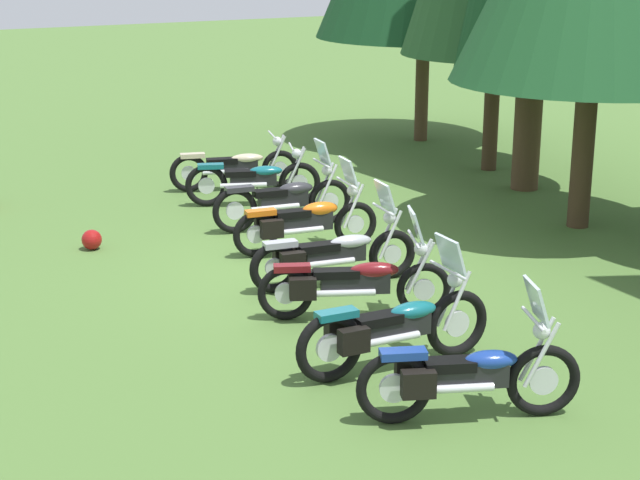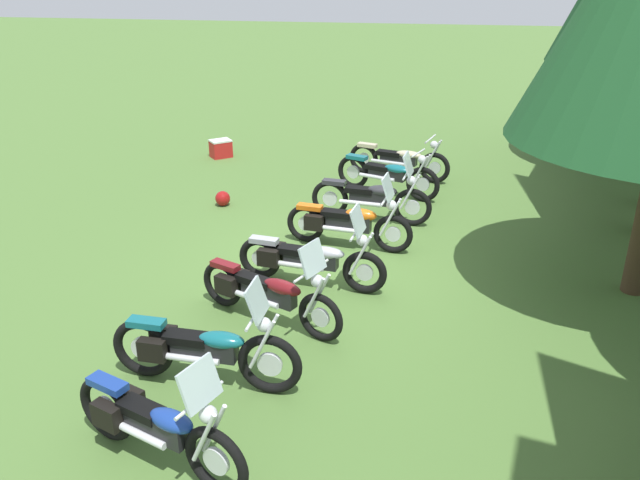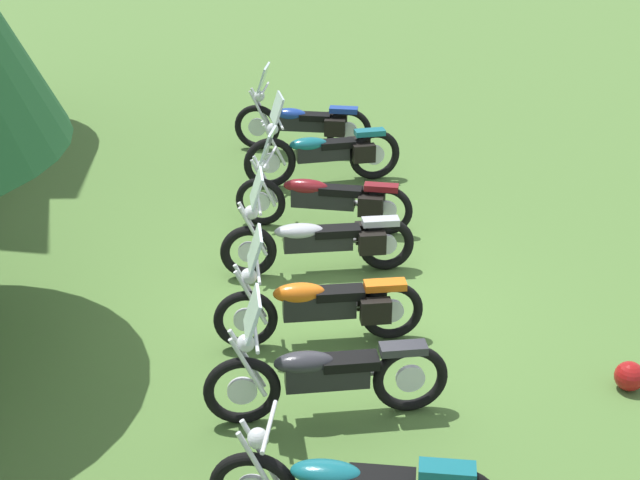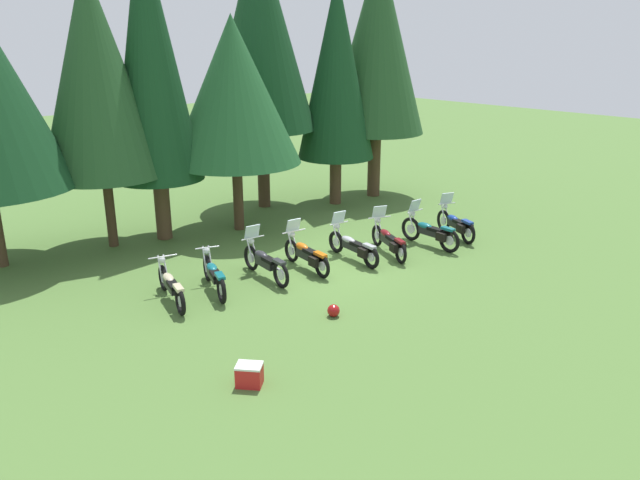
{
  "view_description": "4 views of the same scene",
  "coord_description": "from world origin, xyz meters",
  "px_view_note": "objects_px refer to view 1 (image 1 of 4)",
  "views": [
    {
      "loc": [
        11.89,
        -6.38,
        4.47
      ],
      "look_at": [
        0.56,
        -0.19,
        0.58
      ],
      "focal_mm": 57.09,
      "sensor_mm": 36.0,
      "label": 1
    },
    {
      "loc": [
        9.59,
        1.51,
        4.68
      ],
      "look_at": [
        0.44,
        -0.02,
        0.61
      ],
      "focal_mm": 36.92,
      "sensor_mm": 36.0,
      "label": 2
    },
    {
      "loc": [
        -9.14,
        2.48,
        5.57
      ],
      "look_at": [
        0.38,
        -0.02,
        0.65
      ],
      "focal_mm": 53.92,
      "sensor_mm": 36.0,
      "label": 3
    },
    {
      "loc": [
        -11.76,
        -12.05,
        6.43
      ],
      "look_at": [
        -0.44,
        0.02,
        0.88
      ],
      "focal_mm": 34.95,
      "sensor_mm": 36.0,
      "label": 4
    }
  ],
  "objects_px": {
    "motorcycle_7": "(467,375)",
    "dropped_helmet": "(92,240)",
    "motorcycle_4": "(333,254)",
    "motorcycle_3": "(305,221)",
    "motorcycle_2": "(285,199)",
    "motorcycle_5": "(353,282)",
    "motorcycle_6": "(393,327)",
    "motorcycle_0": "(236,166)",
    "motorcycle_1": "(254,180)"
  },
  "relations": [
    {
      "from": "motorcycle_4",
      "to": "motorcycle_1",
      "type": "bearing_deg",
      "value": 86.46
    },
    {
      "from": "motorcycle_6",
      "to": "motorcycle_4",
      "type": "bearing_deg",
      "value": 76.95
    },
    {
      "from": "motorcycle_0",
      "to": "motorcycle_5",
      "type": "xyz_separation_m",
      "value": [
        6.62,
        -1.42,
        0.03
      ]
    },
    {
      "from": "motorcycle_2",
      "to": "motorcycle_4",
      "type": "bearing_deg",
      "value": -96.63
    },
    {
      "from": "motorcycle_2",
      "to": "dropped_helmet",
      "type": "height_order",
      "value": "motorcycle_2"
    },
    {
      "from": "motorcycle_7",
      "to": "motorcycle_2",
      "type": "bearing_deg",
      "value": 99.5
    },
    {
      "from": "motorcycle_5",
      "to": "dropped_helmet",
      "type": "relative_size",
      "value": 7.31
    },
    {
      "from": "motorcycle_1",
      "to": "motorcycle_3",
      "type": "relative_size",
      "value": 0.99
    },
    {
      "from": "motorcycle_0",
      "to": "motorcycle_1",
      "type": "relative_size",
      "value": 1.04
    },
    {
      "from": "motorcycle_0",
      "to": "motorcycle_2",
      "type": "distance_m",
      "value": 2.72
    },
    {
      "from": "motorcycle_2",
      "to": "motorcycle_5",
      "type": "height_order",
      "value": "motorcycle_2"
    },
    {
      "from": "motorcycle_4",
      "to": "dropped_helmet",
      "type": "relative_size",
      "value": 7.8
    },
    {
      "from": "motorcycle_6",
      "to": "dropped_helmet",
      "type": "height_order",
      "value": "motorcycle_6"
    },
    {
      "from": "motorcycle_0",
      "to": "motorcycle_4",
      "type": "distance_m",
      "value": 5.56
    },
    {
      "from": "motorcycle_3",
      "to": "motorcycle_7",
      "type": "xyz_separation_m",
      "value": [
        5.52,
        -1.17,
        0.01
      ]
    },
    {
      "from": "motorcycle_4",
      "to": "motorcycle_6",
      "type": "relative_size",
      "value": 1.01
    },
    {
      "from": "motorcycle_1",
      "to": "motorcycle_5",
      "type": "height_order",
      "value": "motorcycle_5"
    },
    {
      "from": "motorcycle_4",
      "to": "motorcycle_7",
      "type": "relative_size",
      "value": 1.13
    },
    {
      "from": "motorcycle_1",
      "to": "motorcycle_4",
      "type": "bearing_deg",
      "value": -80.38
    },
    {
      "from": "motorcycle_2",
      "to": "motorcycle_3",
      "type": "bearing_deg",
      "value": -96.5
    },
    {
      "from": "motorcycle_7",
      "to": "dropped_helmet",
      "type": "bearing_deg",
      "value": 124.13
    },
    {
      "from": "motorcycle_5",
      "to": "motorcycle_3",
      "type": "bearing_deg",
      "value": 98.22
    },
    {
      "from": "motorcycle_6",
      "to": "dropped_helmet",
      "type": "bearing_deg",
      "value": 108.05
    },
    {
      "from": "motorcycle_3",
      "to": "dropped_helmet",
      "type": "relative_size",
      "value": 7.41
    },
    {
      "from": "motorcycle_6",
      "to": "motorcycle_0",
      "type": "bearing_deg",
      "value": 80.28
    },
    {
      "from": "motorcycle_2",
      "to": "motorcycle_6",
      "type": "relative_size",
      "value": 0.99
    },
    {
      "from": "motorcycle_2",
      "to": "motorcycle_3",
      "type": "xyz_separation_m",
      "value": [
        1.26,
        -0.31,
        -0.01
      ]
    },
    {
      "from": "motorcycle_5",
      "to": "motorcycle_6",
      "type": "xyz_separation_m",
      "value": [
        1.52,
        -0.39,
        0.02
      ]
    },
    {
      "from": "motorcycle_2",
      "to": "motorcycle_4",
      "type": "xyz_separation_m",
      "value": [
        2.77,
        -0.7,
        -0.03
      ]
    },
    {
      "from": "motorcycle_0",
      "to": "motorcycle_3",
      "type": "bearing_deg",
      "value": -83.52
    },
    {
      "from": "motorcycle_4",
      "to": "dropped_helmet",
      "type": "xyz_separation_m",
      "value": [
        -3.11,
        -2.33,
        -0.29
      ]
    },
    {
      "from": "motorcycle_0",
      "to": "motorcycle_3",
      "type": "relative_size",
      "value": 1.04
    },
    {
      "from": "motorcycle_1",
      "to": "motorcycle_6",
      "type": "xyz_separation_m",
      "value": [
        6.98,
        -1.64,
        0.03
      ]
    },
    {
      "from": "motorcycle_5",
      "to": "motorcycle_7",
      "type": "distance_m",
      "value": 2.88
    },
    {
      "from": "motorcycle_6",
      "to": "dropped_helmet",
      "type": "distance_m",
      "value": 6.0
    },
    {
      "from": "motorcycle_1",
      "to": "motorcycle_5",
      "type": "distance_m",
      "value": 5.6
    },
    {
      "from": "motorcycle_4",
      "to": "motorcycle_0",
      "type": "bearing_deg",
      "value": 87.08
    },
    {
      "from": "motorcycle_5",
      "to": "dropped_helmet",
      "type": "bearing_deg",
      "value": 138.76
    },
    {
      "from": "motorcycle_0",
      "to": "motorcycle_2",
      "type": "xyz_separation_m",
      "value": [
        2.69,
        -0.35,
        0.05
      ]
    },
    {
      "from": "motorcycle_4",
      "to": "motorcycle_5",
      "type": "bearing_deg",
      "value": -99.74
    },
    {
      "from": "motorcycle_4",
      "to": "dropped_helmet",
      "type": "bearing_deg",
      "value": 134.87
    },
    {
      "from": "motorcycle_1",
      "to": "motorcycle_6",
      "type": "bearing_deg",
      "value": -82.07
    },
    {
      "from": "motorcycle_6",
      "to": "motorcycle_2",
      "type": "bearing_deg",
      "value": 77.81
    },
    {
      "from": "motorcycle_4",
      "to": "motorcycle_6",
      "type": "xyz_separation_m",
      "value": [
        2.67,
        -0.76,
        0.04
      ]
    },
    {
      "from": "motorcycle_4",
      "to": "motorcycle_3",
      "type": "bearing_deg",
      "value": 83.67
    },
    {
      "from": "motorcycle_1",
      "to": "dropped_helmet",
      "type": "distance_m",
      "value": 3.44
    },
    {
      "from": "motorcycle_1",
      "to": "motorcycle_3",
      "type": "bearing_deg",
      "value": -78.85
    },
    {
      "from": "motorcycle_4",
      "to": "motorcycle_7",
      "type": "height_order",
      "value": "motorcycle_7"
    },
    {
      "from": "motorcycle_1",
      "to": "motorcycle_2",
      "type": "height_order",
      "value": "motorcycle_2"
    },
    {
      "from": "motorcycle_2",
      "to": "motorcycle_4",
      "type": "height_order",
      "value": "motorcycle_2"
    }
  ]
}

